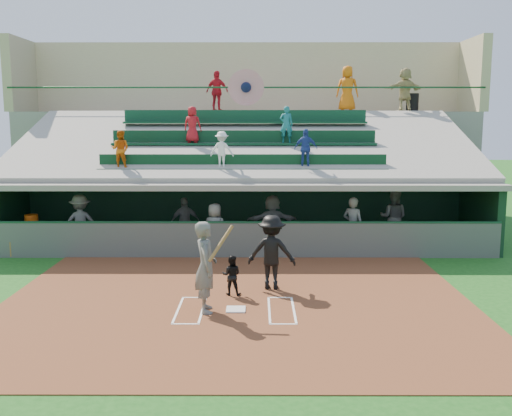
{
  "coord_description": "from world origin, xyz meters",
  "views": [
    {
      "loc": [
        0.49,
        -12.29,
        4.22
      ],
      "look_at": [
        0.44,
        3.5,
        1.8
      ],
      "focal_mm": 40.0,
      "sensor_mm": 36.0,
      "label": 1
    }
  ],
  "objects_px": {
    "home_plate": "(236,309)",
    "trash_bin": "(412,103)",
    "catcher": "(231,275)",
    "water_cooler": "(31,221)",
    "batter_at_plate": "(206,267)",
    "white_table": "(35,238)"
  },
  "relations": [
    {
      "from": "white_table",
      "to": "water_cooler",
      "type": "bearing_deg",
      "value": -140.69
    },
    {
      "from": "catcher",
      "to": "home_plate",
      "type": "bearing_deg",
      "value": 104.29
    },
    {
      "from": "batter_at_plate",
      "to": "water_cooler",
      "type": "distance_m",
      "value": 8.78
    },
    {
      "from": "home_plate",
      "to": "white_table",
      "type": "xyz_separation_m",
      "value": [
        -6.85,
        6.09,
        0.36
      ]
    },
    {
      "from": "catcher",
      "to": "water_cooler",
      "type": "height_order",
      "value": "water_cooler"
    },
    {
      "from": "water_cooler",
      "to": "trash_bin",
      "type": "bearing_deg",
      "value": 27.14
    },
    {
      "from": "batter_at_plate",
      "to": "catcher",
      "type": "height_order",
      "value": "batter_at_plate"
    },
    {
      "from": "white_table",
      "to": "home_plate",
      "type": "bearing_deg",
      "value": -28.87
    },
    {
      "from": "catcher",
      "to": "water_cooler",
      "type": "xyz_separation_m",
      "value": [
        -6.78,
        4.91,
        0.46
      ]
    },
    {
      "from": "home_plate",
      "to": "water_cooler",
      "type": "relative_size",
      "value": 1.0
    },
    {
      "from": "batter_at_plate",
      "to": "trash_bin",
      "type": "bearing_deg",
      "value": 59.27
    },
    {
      "from": "home_plate",
      "to": "trash_bin",
      "type": "bearing_deg",
      "value": 61.23
    },
    {
      "from": "home_plate",
      "to": "trash_bin",
      "type": "relative_size",
      "value": 0.53
    },
    {
      "from": "batter_at_plate",
      "to": "white_table",
      "type": "distance_m",
      "value": 8.78
    },
    {
      "from": "home_plate",
      "to": "batter_at_plate",
      "type": "xyz_separation_m",
      "value": [
        -0.65,
        -0.08,
        1.01
      ]
    },
    {
      "from": "white_table",
      "to": "trash_bin",
      "type": "height_order",
      "value": "trash_bin"
    },
    {
      "from": "home_plate",
      "to": "batter_at_plate",
      "type": "height_order",
      "value": "batter_at_plate"
    },
    {
      "from": "batter_at_plate",
      "to": "water_cooler",
      "type": "xyz_separation_m",
      "value": [
        -6.27,
        6.14,
        -0.07
      ]
    },
    {
      "from": "trash_bin",
      "to": "catcher",
      "type": "bearing_deg",
      "value": -121.49
    },
    {
      "from": "water_cooler",
      "to": "trash_bin",
      "type": "distance_m",
      "value": 16.54
    },
    {
      "from": "white_table",
      "to": "catcher",
      "type": "bearing_deg",
      "value": -23.66
    },
    {
      "from": "water_cooler",
      "to": "home_plate",
      "type": "bearing_deg",
      "value": -41.18
    }
  ]
}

